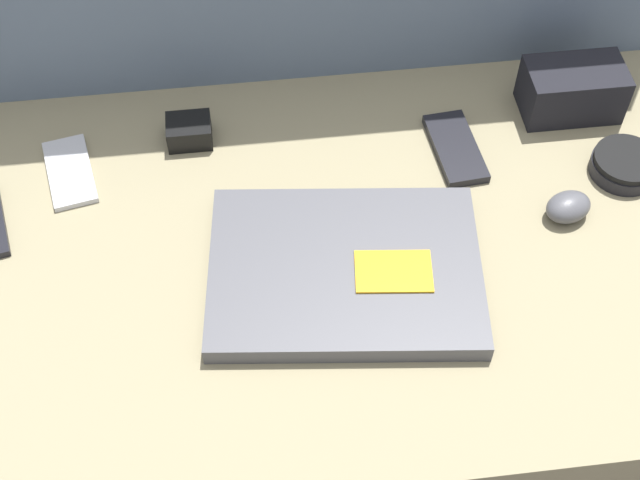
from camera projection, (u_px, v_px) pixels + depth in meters
name	position (u px, v px, depth m)	size (l,w,h in m)	color
ground_plane	(320.00, 318.00, 1.21)	(8.00, 8.00, 0.00)	#4C4742
couch_seat	(320.00, 286.00, 1.15)	(1.07, 0.62, 0.15)	#847A5B
laptop	(345.00, 271.00, 1.06)	(0.34, 0.27, 0.03)	#47474C
computer_mouse	(568.00, 207.00, 1.11)	(0.07, 0.06, 0.03)	#4C4C51
speaker_puck	(625.00, 165.00, 1.16)	(0.09, 0.09, 0.03)	black
phone_black	(455.00, 148.00, 1.19)	(0.07, 0.13, 0.01)	black
phone_small	(70.00, 172.00, 1.16)	(0.08, 0.13, 0.01)	#B7B7BC
camera_pouch	(572.00, 90.00, 1.21)	(0.13, 0.08, 0.07)	black
charger_brick	(189.00, 131.00, 1.19)	(0.06, 0.05, 0.03)	black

